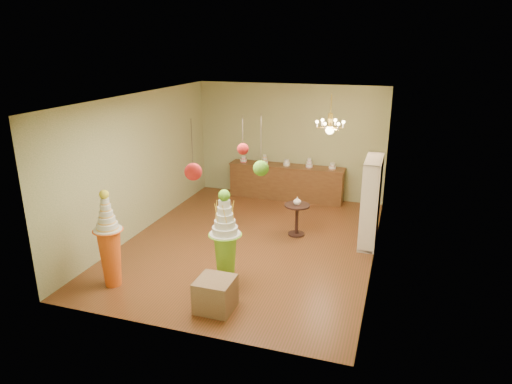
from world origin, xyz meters
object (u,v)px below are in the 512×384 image
(pedestal_orange, at_px, (110,249))
(sideboard, at_px, (286,182))
(pedestal_green, at_px, (225,246))
(round_table, at_px, (297,215))

(pedestal_orange, relative_size, sideboard, 0.57)
(pedestal_orange, bearing_deg, pedestal_green, 19.42)
(pedestal_green, relative_size, pedestal_orange, 0.99)
(pedestal_orange, height_order, round_table, pedestal_orange)
(sideboard, height_order, round_table, sideboard)
(sideboard, xyz_separation_m, round_table, (0.82, -2.28, -0.03))
(pedestal_orange, distance_m, sideboard, 5.63)
(pedestal_green, height_order, round_table, pedestal_green)
(pedestal_green, distance_m, round_table, 2.53)
(sideboard, bearing_deg, pedestal_orange, -107.61)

